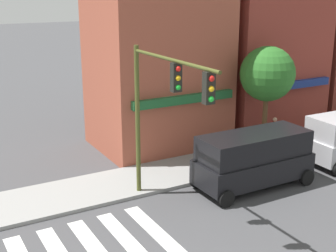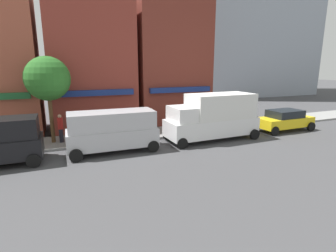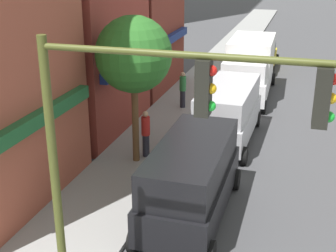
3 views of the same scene
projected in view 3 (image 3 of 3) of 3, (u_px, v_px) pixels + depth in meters
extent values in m
cube|color=#1E592D|center=(42.00, 117.00, 13.14)|extent=(5.37, 0.30, 0.40)
cube|color=maroon|center=(68.00, 21.00, 19.36)|extent=(6.10, 5.00, 9.28)
cube|color=navy|center=(129.00, 64.00, 19.23)|extent=(5.19, 0.30, 0.40)
cube|color=navy|center=(172.00, 38.00, 25.01)|extent=(5.12, 0.30, 0.40)
cylinder|color=#474C1E|center=(56.00, 187.00, 9.25)|extent=(0.18, 0.18, 6.00)
cylinder|color=#474C1E|center=(188.00, 55.00, 7.55)|extent=(0.12, 5.33, 0.12)
cube|color=black|center=(203.00, 88.00, 7.67)|extent=(0.32, 0.24, 0.95)
sphere|color=red|center=(212.00, 71.00, 7.53)|extent=(0.18, 0.18, 0.18)
sphere|color=#EAAD14|center=(211.00, 89.00, 7.63)|extent=(0.18, 0.18, 0.18)
sphere|color=green|center=(211.00, 106.00, 7.74)|extent=(0.18, 0.18, 0.18)
cube|color=black|center=(322.00, 97.00, 7.17)|extent=(0.32, 0.24, 0.95)
sphere|color=red|center=(334.00, 79.00, 7.03)|extent=(0.18, 0.18, 0.18)
sphere|color=#EAAD14|center=(331.00, 98.00, 7.14)|extent=(0.18, 0.18, 0.18)
sphere|color=green|center=(329.00, 117.00, 7.24)|extent=(0.18, 0.18, 0.18)
cube|color=black|center=(191.00, 191.00, 13.57)|extent=(5.01, 2.02, 1.00)
cube|color=black|center=(192.00, 160.00, 13.21)|extent=(4.76, 1.86, 1.00)
cylinder|color=black|center=(134.00, 240.00, 12.13)|extent=(0.68, 0.22, 0.68)
cylinder|color=black|center=(177.00, 171.00, 15.89)|extent=(0.68, 0.22, 0.68)
cylinder|color=black|center=(236.00, 179.00, 15.35)|extent=(0.68, 0.22, 0.68)
cube|color=#B7B7BC|center=(227.00, 121.00, 19.06)|extent=(5.05, 2.13, 1.00)
cube|color=#B7B7BC|center=(229.00, 98.00, 18.71)|extent=(4.80, 1.96, 1.00)
cylinder|color=black|center=(191.00, 150.00, 17.63)|extent=(0.68, 0.22, 0.68)
cylinder|color=black|center=(244.00, 156.00, 17.09)|extent=(0.68, 0.22, 0.68)
cylinder|color=black|center=(213.00, 115.00, 21.38)|extent=(0.68, 0.22, 0.68)
cylinder|color=black|center=(257.00, 119.00, 20.84)|extent=(0.68, 0.22, 0.68)
cube|color=white|center=(249.00, 80.00, 24.93)|extent=(6.25, 2.34, 1.10)
cube|color=silver|center=(252.00, 53.00, 25.01)|extent=(4.39, 2.30, 1.60)
cube|color=white|center=(245.00, 70.00, 22.80)|extent=(1.78, 2.13, 0.90)
cylinder|color=black|center=(218.00, 103.00, 23.01)|extent=(0.68, 0.22, 0.68)
cylinder|color=black|center=(264.00, 107.00, 22.42)|extent=(0.68, 0.22, 0.68)
cylinder|color=black|center=(235.00, 76.00, 27.83)|extent=(0.68, 0.22, 0.68)
cylinder|color=black|center=(273.00, 79.00, 27.24)|extent=(0.68, 0.22, 0.68)
cube|color=yellow|center=(261.00, 59.00, 30.75)|extent=(4.44, 1.91, 0.70)
cube|color=black|center=(262.00, 49.00, 30.53)|extent=(2.46, 1.71, 0.55)
cylinder|color=black|center=(243.00, 69.00, 29.51)|extent=(0.68, 0.22, 0.68)
cylinder|color=black|center=(272.00, 71.00, 29.03)|extent=(0.68, 0.22, 0.68)
cylinder|color=black|center=(251.00, 57.00, 32.72)|extent=(0.68, 0.22, 0.68)
cylinder|color=black|center=(277.00, 59.00, 32.24)|extent=(0.68, 0.22, 0.68)
cylinder|color=#23232D|center=(146.00, 145.00, 17.41)|extent=(0.26, 0.26, 0.85)
cylinder|color=red|center=(146.00, 126.00, 17.13)|extent=(0.32, 0.32, 0.70)
sphere|color=tan|center=(145.00, 114.00, 16.97)|extent=(0.22, 0.22, 0.22)
cylinder|color=#23232D|center=(183.00, 99.00, 22.84)|extent=(0.26, 0.26, 0.85)
cylinder|color=#2D7A3D|center=(183.00, 84.00, 22.57)|extent=(0.32, 0.32, 0.70)
sphere|color=tan|center=(183.00, 74.00, 22.41)|extent=(0.22, 0.22, 0.22)
cylinder|color=brown|center=(135.00, 122.00, 16.66)|extent=(0.24, 0.24, 3.02)
sphere|color=#286623|center=(134.00, 54.00, 15.81)|extent=(2.63, 2.63, 2.63)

